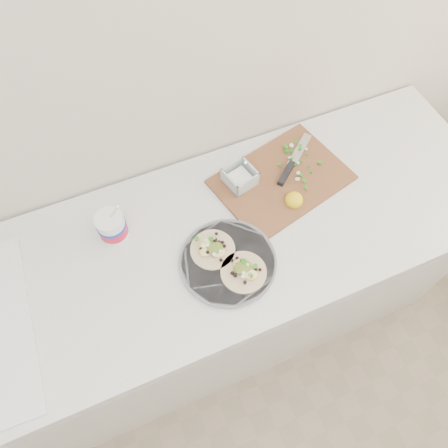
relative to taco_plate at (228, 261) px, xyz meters
name	(u,v)px	position (x,y,z in m)	size (l,w,h in m)	color
counter	(161,308)	(-0.24, 0.11, -0.47)	(2.44, 0.66, 0.90)	silver
taco_plate	(228,261)	(0.00, 0.00, 0.00)	(0.30, 0.30, 0.04)	slate
tub	(112,225)	(-0.29, 0.23, 0.05)	(0.09, 0.09, 0.20)	white
cutboard	(279,177)	(0.28, 0.22, 0.00)	(0.49, 0.39, 0.07)	brown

